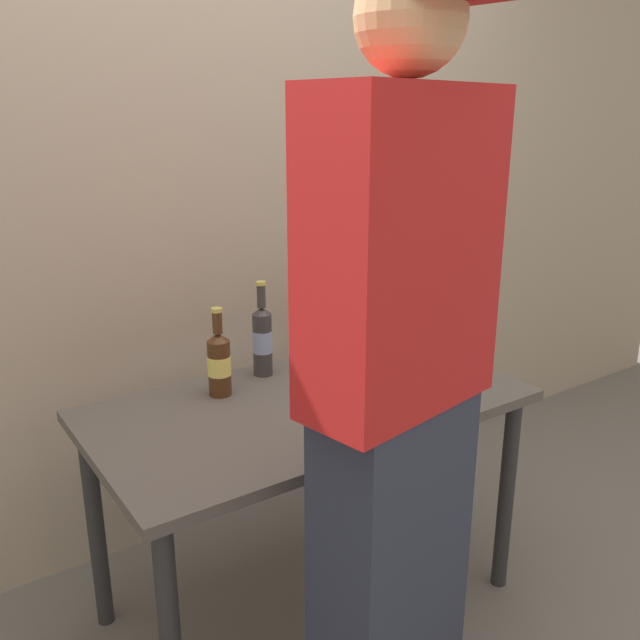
{
  "coord_description": "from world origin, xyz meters",
  "views": [
    {
      "loc": [
        -1.04,
        -1.57,
        1.58
      ],
      "look_at": [
        0.04,
        0.0,
        0.99
      ],
      "focal_mm": 37.56,
      "sensor_mm": 36.0,
      "label": 1
    }
  ],
  "objects_px": {
    "laptop": "(390,344)",
    "beer_bottle_brown": "(219,362)",
    "beer_bottle_amber": "(262,339)",
    "person_figure": "(396,406)",
    "coffee_mug": "(404,377)"
  },
  "relations": [
    {
      "from": "laptop",
      "to": "beer_bottle_brown",
      "type": "distance_m",
      "value": 0.65
    },
    {
      "from": "beer_bottle_amber",
      "to": "person_figure",
      "type": "distance_m",
      "value": 0.85
    },
    {
      "from": "beer_bottle_brown",
      "to": "person_figure",
      "type": "xyz_separation_m",
      "value": [
        0.05,
        -0.76,
        0.13
      ]
    },
    {
      "from": "beer_bottle_amber",
      "to": "coffee_mug",
      "type": "xyz_separation_m",
      "value": [
        0.29,
        -0.38,
        -0.07
      ]
    },
    {
      "from": "person_figure",
      "to": "beer_bottle_brown",
      "type": "bearing_deg",
      "value": 93.94
    },
    {
      "from": "laptop",
      "to": "beer_bottle_brown",
      "type": "relative_size",
      "value": 1.25
    },
    {
      "from": "laptop",
      "to": "coffee_mug",
      "type": "distance_m",
      "value": 0.31
    },
    {
      "from": "laptop",
      "to": "beer_bottle_amber",
      "type": "relative_size",
      "value": 1.1
    },
    {
      "from": "beer_bottle_amber",
      "to": "beer_bottle_brown",
      "type": "bearing_deg",
      "value": -159.83
    },
    {
      "from": "person_figure",
      "to": "coffee_mug",
      "type": "relative_size",
      "value": 14.94
    },
    {
      "from": "beer_bottle_amber",
      "to": "coffee_mug",
      "type": "relative_size",
      "value": 2.55
    },
    {
      "from": "laptop",
      "to": "coffee_mug",
      "type": "relative_size",
      "value": 2.79
    },
    {
      "from": "person_figure",
      "to": "coffee_mug",
      "type": "xyz_separation_m",
      "value": [
        0.43,
        0.45,
        -0.18
      ]
    },
    {
      "from": "beer_bottle_amber",
      "to": "beer_bottle_brown",
      "type": "xyz_separation_m",
      "value": [
        -0.19,
        -0.07,
        -0.02
      ]
    },
    {
      "from": "beer_bottle_amber",
      "to": "coffee_mug",
      "type": "distance_m",
      "value": 0.48
    }
  ]
}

